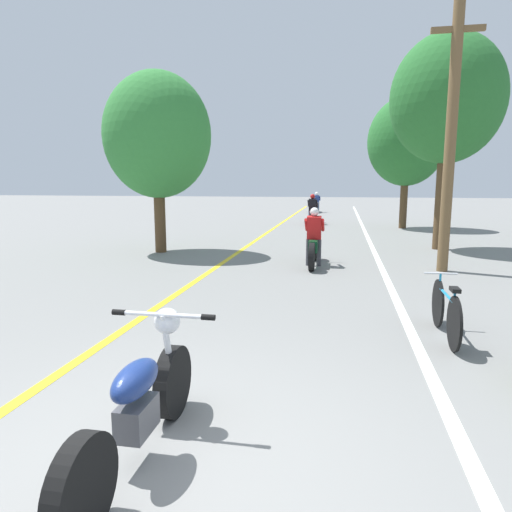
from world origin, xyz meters
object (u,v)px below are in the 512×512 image
(roadside_tree_right_near, at_px, (447,99))
(roadside_tree_right_far, at_px, (407,142))
(bicycle_parked, at_px, (446,311))
(motorcycle_rider_lead, at_px, (314,244))
(motorcycle_rider_far, at_px, (317,205))
(utility_pole, at_px, (451,137))
(motorcycle_foreground, at_px, (140,404))
(motorcycle_rider_mid, at_px, (312,213))
(roadside_tree_left, at_px, (157,136))

(roadside_tree_right_near, distance_m, roadside_tree_right_far, 6.49)
(roadside_tree_right_near, relative_size, roadside_tree_right_far, 1.11)
(bicycle_parked, bearing_deg, motorcycle_rider_lead, 112.03)
(roadside_tree_right_far, distance_m, bicycle_parked, 15.35)
(motorcycle_rider_far, bearing_deg, roadside_tree_right_far, -66.50)
(motorcycle_rider_lead, bearing_deg, utility_pole, -3.73)
(roadside_tree_right_far, height_order, motorcycle_rider_far, roadside_tree_right_far)
(motorcycle_foreground, distance_m, motorcycle_rider_mid, 19.35)
(utility_pole, xyz_separation_m, bicycle_parked, (-0.94, -4.81, -2.64))
(roadside_tree_right_near, distance_m, bicycle_parked, 9.50)
(roadside_tree_left, distance_m, bicycle_parked, 9.60)
(motorcycle_foreground, relative_size, motorcycle_rider_far, 0.96)
(motorcycle_foreground, height_order, motorcycle_rider_far, motorcycle_rider_far)
(roadside_tree_right_near, bearing_deg, utility_pole, -99.39)
(motorcycle_foreground, bearing_deg, motorcycle_rider_mid, 89.97)
(motorcycle_rider_lead, xyz_separation_m, motorcycle_rider_far, (-1.02, 19.91, -0.01))
(roadside_tree_right_far, relative_size, bicycle_parked, 3.44)
(utility_pole, height_order, roadside_tree_right_near, roadside_tree_right_near)
(roadside_tree_right_near, height_order, roadside_tree_left, roadside_tree_right_near)
(motorcycle_rider_lead, xyz_separation_m, motorcycle_rider_mid, (-0.75, 11.11, 0.01))
(motorcycle_rider_far, bearing_deg, roadside_tree_right_near, -74.42)
(roadside_tree_right_near, xyz_separation_m, motorcycle_foreground, (-4.32, -11.71, -3.97))
(motorcycle_foreground, bearing_deg, roadside_tree_right_far, 77.34)
(roadside_tree_left, relative_size, bicycle_parked, 3.09)
(roadside_tree_left, bearing_deg, utility_pole, -11.71)
(roadside_tree_left, xyz_separation_m, motorcycle_foreground, (3.78, -9.61, -2.88))
(utility_pole, bearing_deg, roadside_tree_left, 168.29)
(roadside_tree_right_near, bearing_deg, motorcycle_rider_far, 105.58)
(utility_pole, bearing_deg, roadside_tree_right_far, 87.95)
(utility_pole, relative_size, motorcycle_rider_far, 2.72)
(motorcycle_rider_lead, bearing_deg, motorcycle_rider_mid, 93.84)
(roadside_tree_right_far, relative_size, motorcycle_rider_far, 2.64)
(roadside_tree_left, bearing_deg, roadside_tree_right_near, 14.54)
(motorcycle_rider_mid, distance_m, motorcycle_rider_far, 8.80)
(motorcycle_rider_mid, relative_size, motorcycle_rider_far, 1.01)
(roadside_tree_left, xyz_separation_m, motorcycle_rider_lead, (4.54, -1.36, -2.78))
(motorcycle_rider_far, bearing_deg, motorcycle_foreground, -89.47)
(utility_pole, bearing_deg, motorcycle_rider_mid, 108.17)
(motorcycle_rider_mid, xyz_separation_m, motorcycle_rider_far, (-0.27, 8.80, -0.02))
(bicycle_parked, bearing_deg, motorcycle_rider_mid, 99.76)
(roadside_tree_right_near, xyz_separation_m, motorcycle_rider_far, (-4.59, 16.44, -3.88))
(utility_pole, bearing_deg, bicycle_parked, -101.05)
(utility_pole, height_order, bicycle_parked, utility_pole)
(motorcycle_rider_far, xyz_separation_m, bicycle_parked, (3.04, -24.91, -0.16))
(motorcycle_rider_mid, bearing_deg, motorcycle_rider_far, 91.77)
(roadside_tree_left, xyz_separation_m, bicycle_parked, (6.56, -6.36, -2.95))
(roadside_tree_right_near, distance_m, motorcycle_rider_lead, 6.30)
(roadside_tree_right_far, xyz_separation_m, roadside_tree_left, (-7.86, -8.55, -0.43))
(motorcycle_rider_mid, bearing_deg, roadside_tree_left, -111.25)
(motorcycle_rider_far, bearing_deg, motorcycle_rider_mid, -88.23)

